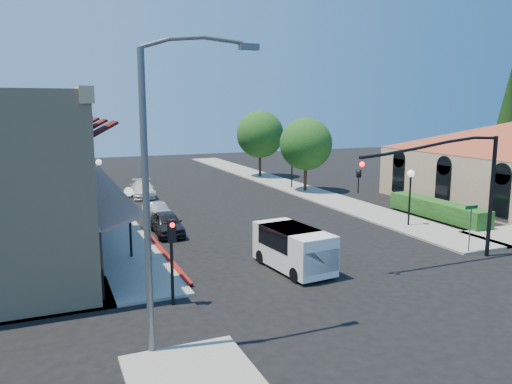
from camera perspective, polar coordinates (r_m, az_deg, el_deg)
name	(u,v)px	position (r m, az deg, el deg)	size (l,w,h in m)	color
ground	(372,288)	(21.51, 13.14, -10.65)	(120.00, 120.00, 0.00)	black
sidewalk_left	(91,195)	(43.93, -18.29, -0.38)	(3.50, 50.00, 0.12)	gray
sidewalk_right	(280,183)	(48.51, 2.75, 1.02)	(3.50, 50.00, 0.12)	gray
curb_red_strip	(164,255)	(25.82, -10.50, -7.08)	(0.25, 10.00, 0.06)	maroon
pink_stucco_building	(7,147)	(54.43, -26.60, 4.60)	(10.00, 12.00, 7.00)	beige
hedge	(437,219)	(35.42, 19.95, -2.91)	(1.40, 8.00, 1.10)	#1C4413
conifer_far	(508,118)	(52.69, 26.82, 7.57)	(3.20, 3.20, 11.00)	#361F15
street_tree_a	(306,144)	(43.64, 5.71, 5.48)	(4.56, 4.56, 6.48)	#361F15
street_tree_b	(260,134)	(52.59, 0.46, 6.63)	(4.94, 4.94, 7.02)	#361F15
signal_mast_arm	(460,178)	(25.40, 22.25, 1.52)	(8.01, 0.39, 6.00)	black
secondary_signal	(172,246)	(18.76, -9.59, -6.11)	(0.28, 0.42, 3.32)	black
cobra_streetlight	(158,181)	(14.64, -11.17, 1.19)	(3.60, 0.25, 9.31)	#595B5E
street_name_sign	(471,221)	(27.46, 23.32, -3.05)	(0.80, 0.06, 2.50)	#595B5E
lamppost_left_near	(129,204)	(24.89, -14.29, -1.36)	(0.44, 0.44, 3.57)	black
lamppost_left_far	(99,171)	(38.64, -17.49, 2.35)	(0.44, 0.44, 3.57)	black
lamppost_right_near	(410,183)	(32.10, 17.24, 0.94)	(0.44, 0.44, 3.57)	black
lamppost_right_far	(292,159)	(45.39, 4.14, 3.81)	(0.44, 0.44, 3.57)	black
white_van	(294,246)	(22.93, 4.36, -6.19)	(2.32, 4.53, 1.93)	white
parked_car_a	(167,223)	(29.65, -10.13, -3.55)	(1.57, 3.89, 1.33)	black
parked_car_b	(157,211)	(33.83, -11.24, -2.15)	(1.15, 3.29, 1.09)	#9EA1A3
parked_car_c	(143,189)	(42.37, -12.78, 0.32)	(1.80, 4.43, 1.29)	silver
parked_car_d	(141,189)	(43.36, -13.01, 0.37)	(1.76, 3.81, 1.06)	#A8AAAE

